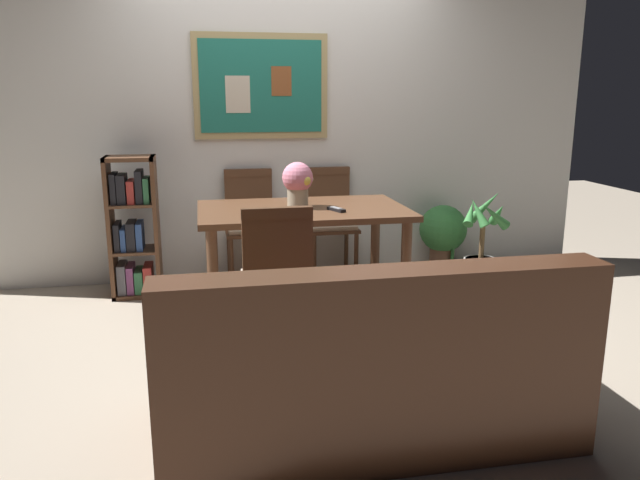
{
  "coord_description": "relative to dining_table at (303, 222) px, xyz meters",
  "views": [
    {
      "loc": [
        -0.65,
        -3.7,
        1.5
      ],
      "look_at": [
        0.02,
        -0.24,
        0.65
      ],
      "focal_mm": 34.39,
      "sensor_mm": 36.0,
      "label": 1
    }
  ],
  "objects": [
    {
      "name": "tv_remote",
      "position": [
        0.2,
        -0.16,
        0.11
      ],
      "size": [
        0.1,
        0.16,
        0.02
      ],
      "color": "black",
      "rests_on": "dining_table"
    },
    {
      "name": "bookshelf",
      "position": [
        -1.19,
        0.58,
        -0.14
      ],
      "size": [
        0.36,
        0.28,
        1.05
      ],
      "color": "brown",
      "rests_on": "ground_plane"
    },
    {
      "name": "ground_plane",
      "position": [
        -0.01,
        -0.36,
        -0.64
      ],
      "size": [
        12.0,
        12.0,
        0.0
      ],
      "primitive_type": "plane",
      "color": "tan"
    },
    {
      "name": "leather_couch",
      "position": [
        0.01,
        -1.66,
        -0.32
      ],
      "size": [
        1.8,
        0.84,
        0.84
      ],
      "color": "#472819",
      "rests_on": "ground_plane"
    },
    {
      "name": "dining_chair_far_left",
      "position": [
        -0.3,
        0.75,
        -0.1
      ],
      "size": [
        0.4,
        0.41,
        0.91
      ],
      "color": "brown",
      "rests_on": "ground_plane"
    },
    {
      "name": "dining_chair_far_right",
      "position": [
        0.34,
        0.75,
        -0.1
      ],
      "size": [
        0.4,
        0.41,
        0.91
      ],
      "color": "brown",
      "rests_on": "ground_plane"
    },
    {
      "name": "flower_vase",
      "position": [
        -0.03,
        0.03,
        0.27
      ],
      "size": [
        0.22,
        0.21,
        0.31
      ],
      "color": "tan",
      "rests_on": "dining_table"
    },
    {
      "name": "potted_palm",
      "position": [
        1.46,
        0.26,
        -0.36
      ],
      "size": [
        0.37,
        0.4,
        0.77
      ],
      "color": "#B2ADA3",
      "rests_on": "ground_plane"
    },
    {
      "name": "potted_ivy",
      "position": [
        1.32,
        0.69,
        -0.29
      ],
      "size": [
        0.4,
        0.4,
        0.59
      ],
      "color": "brown",
      "rests_on": "ground_plane"
    },
    {
      "name": "dining_table",
      "position": [
        0.0,
        0.0,
        0.0
      ],
      "size": [
        1.41,
        0.89,
        0.74
      ],
      "color": "brown",
      "rests_on": "ground_plane"
    },
    {
      "name": "dining_chair_near_left",
      "position": [
        -0.28,
        -0.79,
        -0.1
      ],
      "size": [
        0.4,
        0.41,
        0.91
      ],
      "color": "brown",
      "rests_on": "ground_plane"
    },
    {
      "name": "wall_back_with_painting",
      "position": [
        -0.02,
        0.95,
        0.67
      ],
      "size": [
        5.2,
        0.14,
        2.6
      ],
      "color": "silver",
      "rests_on": "ground_plane"
    }
  ]
}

